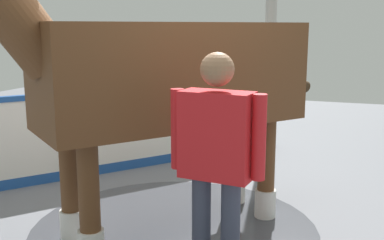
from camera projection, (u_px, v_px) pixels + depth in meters
ground_plane at (177, 228)px, 4.30m from camera, size 16.00×16.00×0.02m
wet_patch at (174, 227)px, 4.29m from camera, size 2.58×2.58×0.00m
barrier_wall at (98, 136)px, 5.76m from camera, size 4.51×3.61×1.05m
roof_post_far at (270, 47)px, 6.82m from camera, size 0.16×0.16×3.00m
horse at (160, 76)px, 3.96m from camera, size 2.99×2.44×2.52m
handler at (216, 159)px, 3.10m from camera, size 0.27×0.66×1.64m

